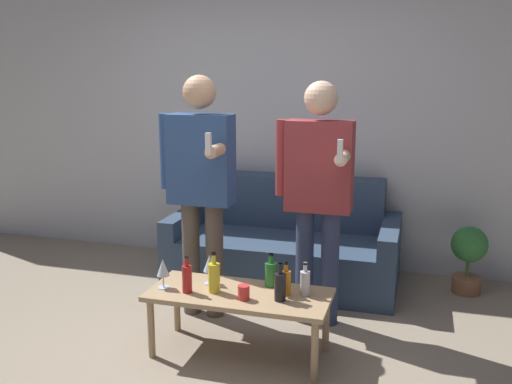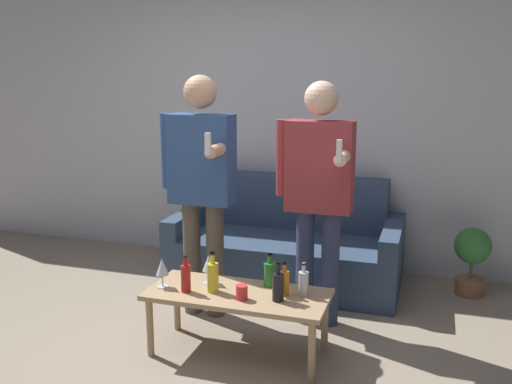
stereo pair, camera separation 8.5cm
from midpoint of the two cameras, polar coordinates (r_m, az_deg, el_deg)
name	(u,v)px [view 2 (the right image)]	position (r m, az deg, el deg)	size (l,w,h in m)	color
ground_plane	(182,364)	(3.62, -6.69, -16.75)	(16.00, 16.00, 0.00)	gray
wall_back	(276,114)	(5.12, 2.49, 7.80)	(8.00, 0.06, 2.70)	silver
couch	(288,245)	(4.81, 3.73, -5.34)	(1.85, 0.90, 0.84)	#334760
coffee_table	(238,299)	(3.56, -1.13, -10.68)	(1.12, 0.48, 0.41)	tan
bottle_orange	(270,273)	(3.61, 2.08, -8.14)	(0.08, 0.08, 0.21)	#23752D
bottle_green	(186,277)	(3.54, -6.35, -8.49)	(0.06, 0.06, 0.23)	#B21E1E
bottle_dark	(303,283)	(3.49, 5.47, -9.01)	(0.06, 0.06, 0.21)	silver
bottle_yellow	(278,286)	(3.40, 2.95, -9.39)	(0.07, 0.07, 0.23)	black
bottle_red	(284,282)	(3.48, 3.56, -9.00)	(0.06, 0.06, 0.21)	orange
bottle_clear	(213,276)	(3.53, -3.66, -8.41)	(0.07, 0.07, 0.25)	yellow
wine_glass_near	(209,264)	(3.65, -4.08, -7.16)	(0.08, 0.08, 0.19)	silver
wine_glass_far	(162,268)	(3.62, -8.70, -7.49)	(0.08, 0.08, 0.19)	silver
cup_on_table	(242,292)	(3.43, -0.72, -10.00)	(0.07, 0.07, 0.09)	red
person_standing_left	(201,178)	(3.97, -4.91, 1.38)	(0.53, 0.44, 1.71)	brown
person_standing_right	(318,186)	(3.84, 6.89, 0.61)	(0.52, 0.44, 1.67)	navy
potted_plant	(472,255)	(4.79, 21.29, -5.90)	(0.28, 0.28, 0.54)	#936042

